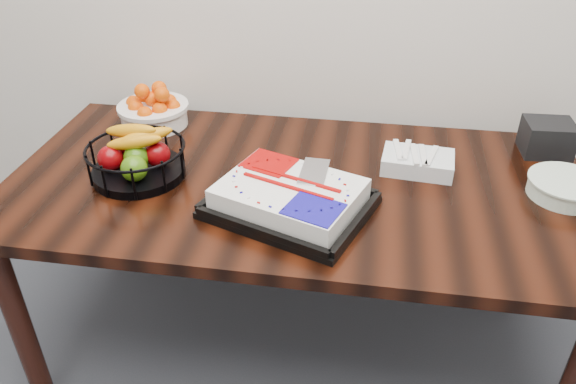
# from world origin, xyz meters

# --- Properties ---
(table) EXTENTS (1.80, 0.90, 0.75)m
(table) POSITION_xyz_m (0.00, 2.00, 0.66)
(table) COLOR black
(table) RESTS_ON ground
(cake_tray) EXTENTS (0.52, 0.47, 0.09)m
(cake_tray) POSITION_xyz_m (0.01, 1.83, 0.79)
(cake_tray) COLOR black
(cake_tray) RESTS_ON table
(tangerine_bowl) EXTENTS (0.26, 0.26, 0.16)m
(tangerine_bowl) POSITION_xyz_m (-0.57, 2.31, 0.82)
(tangerine_bowl) COLOR white
(tangerine_bowl) RESTS_ON table
(fruit_basket) EXTENTS (0.31, 0.31, 0.16)m
(fruit_basket) POSITION_xyz_m (-0.49, 1.95, 0.82)
(fruit_basket) COLOR black
(fruit_basket) RESTS_ON table
(plate_stack) EXTENTS (0.22, 0.22, 0.05)m
(plate_stack) POSITION_xyz_m (0.80, 2.04, 0.78)
(plate_stack) COLOR white
(plate_stack) RESTS_ON table
(fork_bag) EXTENTS (0.23, 0.16, 0.06)m
(fork_bag) POSITION_xyz_m (0.37, 2.12, 0.78)
(fork_bag) COLOR silver
(fork_bag) RESTS_ON table
(napkin_box) EXTENTS (0.16, 0.14, 0.11)m
(napkin_box) POSITION_xyz_m (0.80, 2.31, 0.81)
(napkin_box) COLOR black
(napkin_box) RESTS_ON table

